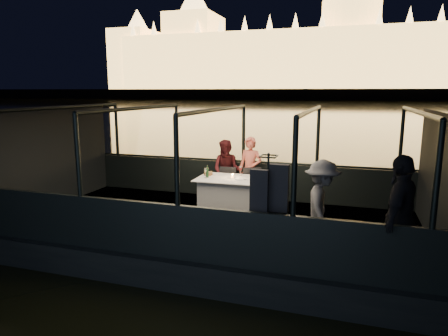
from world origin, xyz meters
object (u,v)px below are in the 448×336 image
(chair_port_left, at_px, (225,186))
(wine_bottle, at_px, (207,171))
(person_man_maroon, at_px, (227,170))
(passenger_dark, at_px, (400,222))
(chair_port_right, at_px, (250,188))
(coat_stand, at_px, (267,208))
(dining_table_central, at_px, (230,195))
(passenger_stripe, at_px, (322,202))
(person_woman_coral, at_px, (250,172))

(chair_port_left, relative_size, wine_bottle, 3.19)
(person_man_maroon, relative_size, passenger_dark, 0.82)
(chair_port_right, bearing_deg, coat_stand, -91.49)
(dining_table_central, xyz_separation_m, person_man_maroon, (-0.36, 0.91, 0.36))
(passenger_stripe, bearing_deg, chair_port_left, 42.31)
(person_woman_coral, bearing_deg, wine_bottle, -120.54)
(chair_port_right, bearing_deg, dining_table_central, -146.87)
(chair_port_left, xyz_separation_m, passenger_dark, (3.46, -2.85, 0.40))
(dining_table_central, distance_m, chair_port_left, 0.55)
(dining_table_central, bearing_deg, chair_port_left, 118.13)
(passenger_stripe, bearing_deg, coat_stand, 131.54)
(dining_table_central, distance_m, passenger_dark, 4.02)
(coat_stand, relative_size, passenger_dark, 0.97)
(passenger_stripe, height_order, wine_bottle, passenger_stripe)
(coat_stand, distance_m, person_man_maroon, 3.78)
(dining_table_central, bearing_deg, wine_bottle, -171.15)
(dining_table_central, bearing_deg, chair_port_right, 53.53)
(coat_stand, distance_m, passenger_stripe, 1.10)
(coat_stand, xyz_separation_m, person_woman_coral, (-1.10, 3.32, -0.15))
(dining_table_central, bearing_deg, person_man_maroon, 111.74)
(coat_stand, height_order, passenger_dark, coat_stand)
(person_woman_coral, bearing_deg, passenger_dark, -39.28)
(coat_stand, height_order, person_woman_coral, coat_stand)
(person_man_maroon, distance_m, passenger_dark, 4.85)
(coat_stand, relative_size, person_woman_coral, 1.10)
(chair_port_left, relative_size, person_woman_coral, 0.55)
(person_woman_coral, xyz_separation_m, passenger_stripe, (1.85, -2.52, 0.10))
(dining_table_central, distance_m, person_man_maroon, 1.04)
(chair_port_left, xyz_separation_m, person_woman_coral, (0.50, 0.37, 0.30))
(coat_stand, bearing_deg, person_woman_coral, 108.25)
(person_woman_coral, relative_size, passenger_dark, 0.88)
(dining_table_central, height_order, person_woman_coral, person_woman_coral)
(dining_table_central, bearing_deg, passenger_stripe, -38.52)
(passenger_dark, xyz_separation_m, wine_bottle, (-3.71, 2.30, 0.06))
(person_woman_coral, xyz_separation_m, wine_bottle, (-0.75, -0.93, 0.17))
(chair_port_left, distance_m, chair_port_right, 0.59)
(chair_port_left, distance_m, passenger_dark, 4.51)
(person_woman_coral, bearing_deg, chair_port_right, -68.54)
(person_woman_coral, distance_m, wine_bottle, 1.21)
(chair_port_right, height_order, wine_bottle, wine_bottle)
(coat_stand, xyz_separation_m, person_man_maroon, (-1.70, 3.38, -0.15))
(person_man_maroon, bearing_deg, passenger_dark, -38.67)
(person_man_maroon, bearing_deg, chair_port_left, -72.23)
(chair_port_left, height_order, coat_stand, coat_stand)
(wine_bottle, bearing_deg, dining_table_central, 8.85)
(passenger_stripe, xyz_separation_m, passenger_dark, (1.12, -0.71, 0.00))
(chair_port_left, height_order, person_man_maroon, person_man_maroon)
(dining_table_central, xyz_separation_m, coat_stand, (1.34, -2.47, 0.51))
(chair_port_right, bearing_deg, person_woman_coral, 82.91)
(person_man_maroon, height_order, passenger_dark, passenger_dark)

